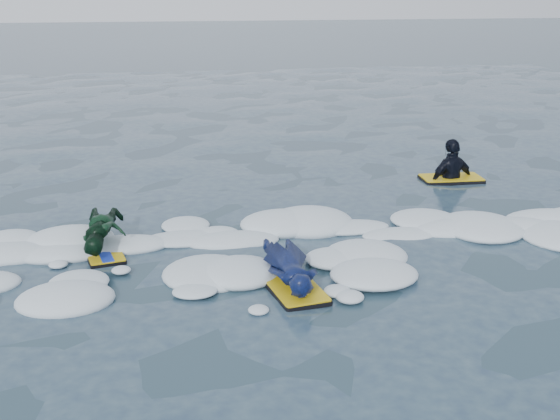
{
  "coord_description": "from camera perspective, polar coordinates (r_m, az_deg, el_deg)",
  "views": [
    {
      "loc": [
        -0.99,
        -7.44,
        3.36
      ],
      "look_at": [
        0.6,
        1.6,
        0.38
      ],
      "focal_mm": 45.0,
      "sensor_mm": 36.0,
      "label": 1
    }
  ],
  "objects": [
    {
      "name": "waiting_rider_unit",
      "position": [
        12.86,
        13.72,
        2.13
      ],
      "size": [
        1.1,
        0.64,
        1.62
      ],
      "rotation": [
        0.0,
        0.0,
        -0.05
      ],
      "color": "black",
      "rests_on": "ground"
    },
    {
      "name": "foam_band",
      "position": [
        9.17,
        -3.08,
        -3.55
      ],
      "size": [
        12.0,
        3.1,
        0.3
      ],
      "primitive_type": null,
      "color": "white",
      "rests_on": "ground"
    },
    {
      "name": "prone_woman_unit",
      "position": [
        8.17,
        0.86,
        -4.79
      ],
      "size": [
        0.71,
        1.55,
        0.39
      ],
      "rotation": [
        0.0,
        0.0,
        1.74
      ],
      "color": "black",
      "rests_on": "ground"
    },
    {
      "name": "ground",
      "position": [
        8.23,
        -2.19,
        -6.15
      ],
      "size": [
        120.0,
        120.0,
        0.0
      ],
      "primitive_type": "plane",
      "color": "#162235",
      "rests_on": "ground"
    },
    {
      "name": "prone_child_unit",
      "position": [
        9.44,
        -14.14,
        -1.87
      ],
      "size": [
        0.73,
        1.29,
        0.48
      ],
      "rotation": [
        0.0,
        0.0,
        1.78
      ],
      "color": "black",
      "rests_on": "ground"
    }
  ]
}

